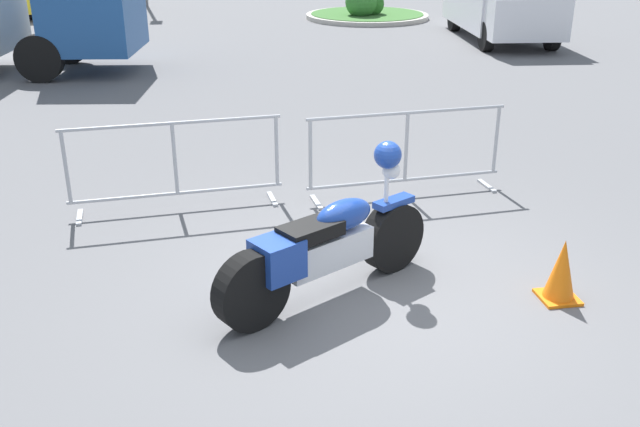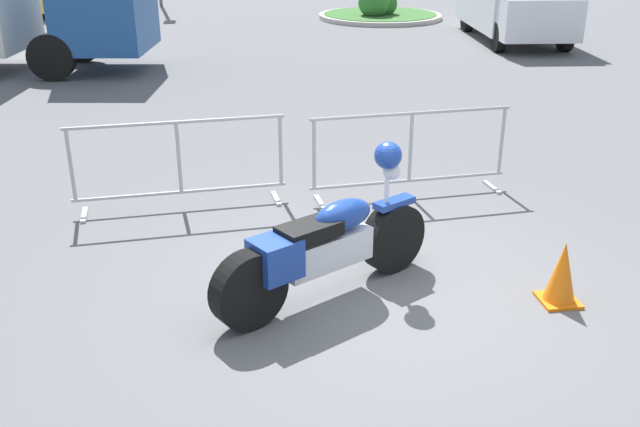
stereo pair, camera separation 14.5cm
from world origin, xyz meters
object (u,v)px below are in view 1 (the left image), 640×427
at_px(pedestrian, 63,2).
at_px(traffic_cone, 562,271).
at_px(crowd_barrier_far, 406,152).
at_px(crowd_barrier_near, 175,164).
at_px(motorcycle, 327,245).

height_order(pedestrian, traffic_cone, pedestrian).
relative_size(crowd_barrier_far, pedestrian, 1.47).
relative_size(crowd_barrier_near, traffic_cone, 4.22).
xyz_separation_m(crowd_barrier_near, traffic_cone, (3.45, -2.73, -0.27)).
height_order(crowd_barrier_far, pedestrian, pedestrian).
bearing_deg(pedestrian, traffic_cone, -76.16).
height_order(crowd_barrier_near, crowd_barrier_far, same).
relative_size(pedestrian, traffic_cone, 2.86).
height_order(crowd_barrier_near, traffic_cone, crowd_barrier_near).
relative_size(crowd_barrier_far, traffic_cone, 4.22).
bearing_deg(crowd_barrier_near, motorcycle, -59.19).
bearing_deg(motorcycle, crowd_barrier_far, 28.60).
relative_size(crowd_barrier_near, pedestrian, 1.47).
bearing_deg(pedestrian, motorcycle, -82.25).
bearing_deg(pedestrian, crowd_barrier_far, -74.54).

